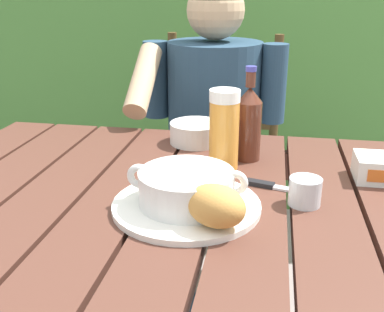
{
  "coord_description": "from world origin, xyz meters",
  "views": [
    {
      "loc": [
        0.16,
        -0.81,
        1.18
      ],
      "look_at": [
        0.01,
        0.07,
        0.85
      ],
      "focal_mm": 42.98,
      "sensor_mm": 36.0,
      "label": 1
    }
  ],
  "objects_px": {
    "beer_glass": "(224,130)",
    "table_knife": "(273,186)",
    "serving_plate": "(186,205)",
    "water_glass_small": "(305,191)",
    "person_eating": "(211,129)",
    "chair_near_diner": "(218,169)",
    "bread_roll": "(216,206)",
    "diner_bowl": "(196,133)",
    "soup_bowl": "(186,186)",
    "beer_bottle": "(249,122)"
  },
  "relations": [
    {
      "from": "serving_plate",
      "to": "water_glass_small",
      "type": "bearing_deg",
      "value": 14.14
    },
    {
      "from": "chair_near_diner",
      "to": "beer_bottle",
      "type": "xyz_separation_m",
      "value": [
        0.15,
        -0.64,
        0.39
      ]
    },
    {
      "from": "table_knife",
      "to": "serving_plate",
      "type": "bearing_deg",
      "value": -142.89
    },
    {
      "from": "bread_roll",
      "to": "beer_bottle",
      "type": "distance_m",
      "value": 0.37
    },
    {
      "from": "bread_roll",
      "to": "table_knife",
      "type": "bearing_deg",
      "value": 64.3
    },
    {
      "from": "person_eating",
      "to": "soup_bowl",
      "type": "bearing_deg",
      "value": -86.07
    },
    {
      "from": "person_eating",
      "to": "water_glass_small",
      "type": "xyz_separation_m",
      "value": [
        0.27,
        -0.67,
        0.09
      ]
    },
    {
      "from": "person_eating",
      "to": "diner_bowl",
      "type": "height_order",
      "value": "person_eating"
    },
    {
      "from": "water_glass_small",
      "to": "chair_near_diner",
      "type": "bearing_deg",
      "value": 107.31
    },
    {
      "from": "serving_plate",
      "to": "beer_bottle",
      "type": "bearing_deg",
      "value": 71.08
    },
    {
      "from": "water_glass_small",
      "to": "table_knife",
      "type": "relative_size",
      "value": 0.43
    },
    {
      "from": "soup_bowl",
      "to": "bread_roll",
      "type": "xyz_separation_m",
      "value": [
        0.07,
        -0.08,
        0.0
      ]
    },
    {
      "from": "bread_roll",
      "to": "diner_bowl",
      "type": "bearing_deg",
      "value": 103.71
    },
    {
      "from": "beer_glass",
      "to": "person_eating",
      "type": "bearing_deg",
      "value": 100.78
    },
    {
      "from": "soup_bowl",
      "to": "diner_bowl",
      "type": "distance_m",
      "value": 0.39
    },
    {
      "from": "chair_near_diner",
      "to": "person_eating",
      "type": "distance_m",
      "value": 0.31
    },
    {
      "from": "serving_plate",
      "to": "bread_roll",
      "type": "distance_m",
      "value": 0.11
    },
    {
      "from": "diner_bowl",
      "to": "table_knife",
      "type": "bearing_deg",
      "value": -51.54
    },
    {
      "from": "water_glass_small",
      "to": "serving_plate",
      "type": "bearing_deg",
      "value": -165.86
    },
    {
      "from": "bread_roll",
      "to": "person_eating",
      "type": "bearing_deg",
      "value": 98.23
    },
    {
      "from": "water_glass_small",
      "to": "diner_bowl",
      "type": "distance_m",
      "value": 0.43
    },
    {
      "from": "table_knife",
      "to": "bread_roll",
      "type": "bearing_deg",
      "value": -115.7
    },
    {
      "from": "diner_bowl",
      "to": "beer_glass",
      "type": "bearing_deg",
      "value": -60.81
    },
    {
      "from": "chair_near_diner",
      "to": "beer_glass",
      "type": "height_order",
      "value": "chair_near_diner"
    },
    {
      "from": "serving_plate",
      "to": "soup_bowl",
      "type": "height_order",
      "value": "soup_bowl"
    },
    {
      "from": "bread_roll",
      "to": "beer_glass",
      "type": "height_order",
      "value": "beer_glass"
    },
    {
      "from": "soup_bowl",
      "to": "table_knife",
      "type": "height_order",
      "value": "soup_bowl"
    },
    {
      "from": "serving_plate",
      "to": "beer_bottle",
      "type": "relative_size",
      "value": 1.25
    },
    {
      "from": "person_eating",
      "to": "diner_bowl",
      "type": "distance_m",
      "value": 0.35
    },
    {
      "from": "chair_near_diner",
      "to": "table_knife",
      "type": "xyz_separation_m",
      "value": [
        0.21,
        -0.8,
        0.3
      ]
    },
    {
      "from": "beer_glass",
      "to": "beer_bottle",
      "type": "bearing_deg",
      "value": 52.42
    },
    {
      "from": "soup_bowl",
      "to": "diner_bowl",
      "type": "height_order",
      "value": "soup_bowl"
    },
    {
      "from": "chair_near_diner",
      "to": "soup_bowl",
      "type": "relative_size",
      "value": 4.3
    },
    {
      "from": "beer_glass",
      "to": "diner_bowl",
      "type": "relative_size",
      "value": 1.33
    },
    {
      "from": "soup_bowl",
      "to": "water_glass_small",
      "type": "distance_m",
      "value": 0.23
    },
    {
      "from": "person_eating",
      "to": "beer_glass",
      "type": "distance_m",
      "value": 0.54
    },
    {
      "from": "serving_plate",
      "to": "beer_glass",
      "type": "distance_m",
      "value": 0.24
    },
    {
      "from": "bread_roll",
      "to": "diner_bowl",
      "type": "distance_m",
      "value": 0.48
    },
    {
      "from": "beer_glass",
      "to": "chair_near_diner",
      "type": "bearing_deg",
      "value": 97.52
    },
    {
      "from": "table_knife",
      "to": "diner_bowl",
      "type": "distance_m",
      "value": 0.34
    },
    {
      "from": "soup_bowl",
      "to": "beer_bottle",
      "type": "bearing_deg",
      "value": 71.08
    },
    {
      "from": "beer_glass",
      "to": "table_knife",
      "type": "height_order",
      "value": "beer_glass"
    },
    {
      "from": "bread_roll",
      "to": "beer_bottle",
      "type": "relative_size",
      "value": 0.59
    },
    {
      "from": "chair_near_diner",
      "to": "person_eating",
      "type": "bearing_deg",
      "value": -90.83
    },
    {
      "from": "chair_near_diner",
      "to": "bread_roll",
      "type": "bearing_deg",
      "value": -83.57
    },
    {
      "from": "person_eating",
      "to": "beer_glass",
      "type": "xyz_separation_m",
      "value": [
        0.1,
        -0.51,
        0.16
      ]
    },
    {
      "from": "beer_bottle",
      "to": "water_glass_small",
      "type": "relative_size",
      "value": 3.61
    },
    {
      "from": "soup_bowl",
      "to": "water_glass_small",
      "type": "relative_size",
      "value": 3.68
    },
    {
      "from": "serving_plate",
      "to": "water_glass_small",
      "type": "distance_m",
      "value": 0.23
    },
    {
      "from": "beer_glass",
      "to": "water_glass_small",
      "type": "bearing_deg",
      "value": -42.58
    }
  ]
}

